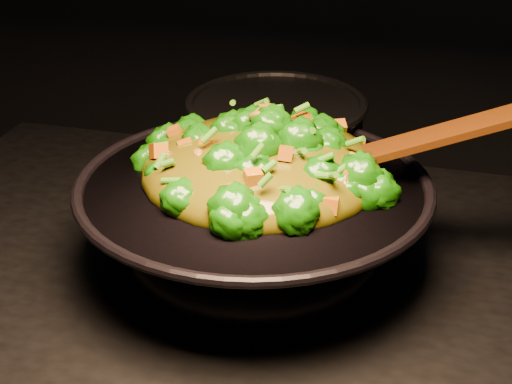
% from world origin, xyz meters
% --- Properties ---
extents(wok, '(0.41, 0.41, 0.11)m').
position_xyz_m(wok, '(-0.09, 0.11, 0.96)').
color(wok, black).
rests_on(wok, stovetop).
extents(stir_fry, '(0.37, 0.37, 0.10)m').
position_xyz_m(stir_fry, '(-0.09, 0.14, 1.06)').
color(stir_fry, '#145906').
rests_on(stir_fry, wok).
extents(spatula, '(0.30, 0.06, 0.13)m').
position_xyz_m(spatula, '(0.09, 0.17, 1.06)').
color(spatula, '#371806').
rests_on(spatula, wok).
extents(back_pot, '(0.26, 0.26, 0.14)m').
position_xyz_m(back_pot, '(-0.11, 0.32, 0.97)').
color(back_pot, black).
rests_on(back_pot, stovetop).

